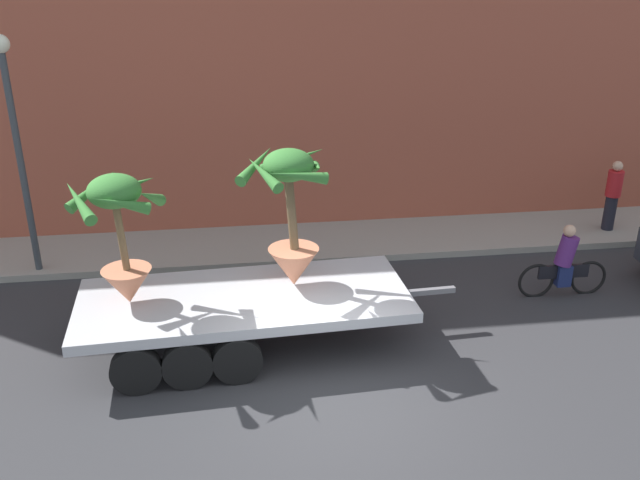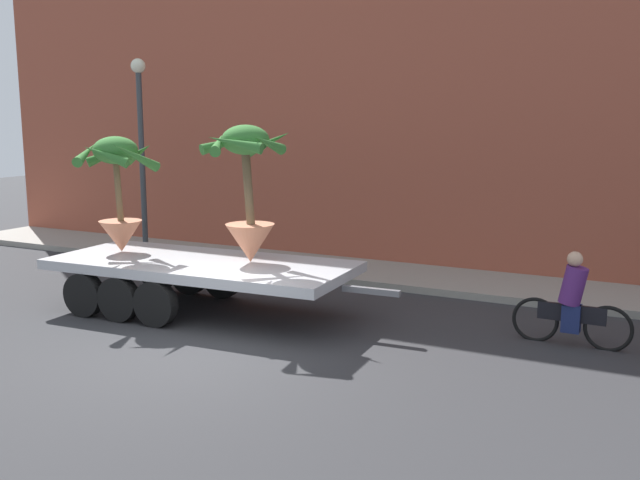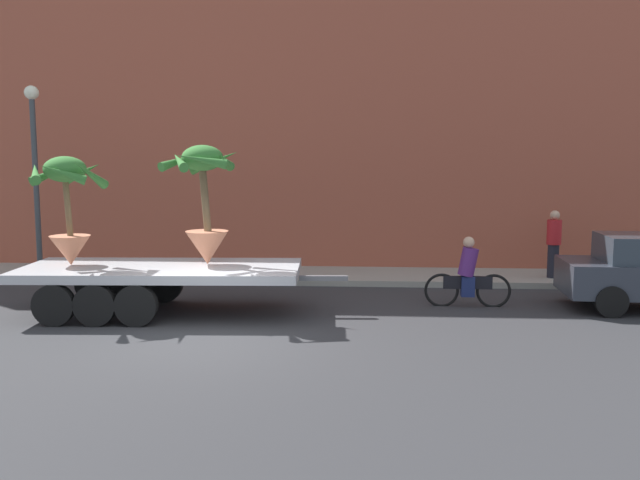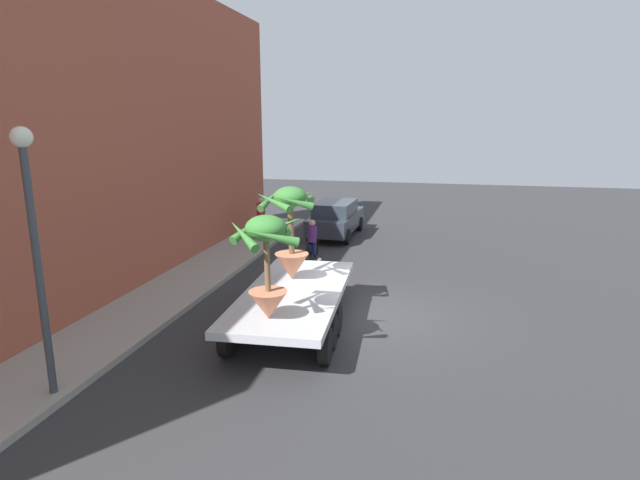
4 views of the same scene
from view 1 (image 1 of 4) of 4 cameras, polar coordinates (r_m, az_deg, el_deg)
The scene contains 9 objects.
ground_plane at distance 10.88m, azimuth 1.39°, elevation -13.29°, with size 60.00×60.00×0.00m, color #2D2D30.
sidewalk at distance 16.14m, azimuth -2.00°, elevation -0.29°, with size 24.00×2.20×0.15m, color gray.
building_facade at distance 16.61m, azimuth -2.86°, elevation 17.12°, with size 24.00×1.20×9.52m, color #9E4C38.
flatbed_trailer at distance 11.95m, azimuth -7.47°, elevation -5.61°, with size 6.67×2.63×0.98m.
potted_palm_rear at distance 11.64m, azimuth -2.47°, elevation 2.02°, with size 1.59×1.56×2.46m.
potted_palm_middle at distance 11.49m, azimuth -16.21°, elevation 0.61°, with size 1.60×1.61×2.23m.
cyclist at distance 14.49m, azimuth 19.57°, elevation -1.92°, with size 1.84×0.34×1.54m.
pedestrian_near_gate at distance 17.88m, azimuth 23.06°, elevation 3.51°, with size 0.36×0.36×1.71m.
street_lamp at distance 14.91m, azimuth -23.96°, elevation 8.58°, with size 0.36×0.36×4.83m.
Camera 1 is at (-1.43, -8.67, 6.42)m, focal length 38.68 mm.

